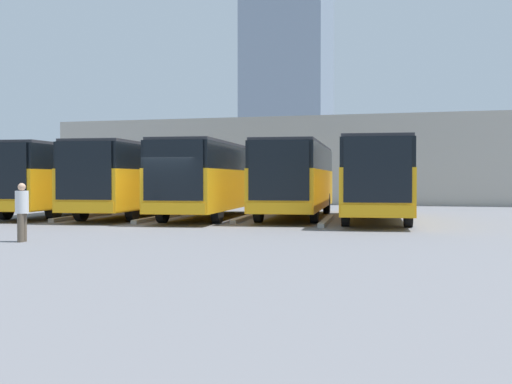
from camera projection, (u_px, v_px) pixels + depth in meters
name	position (u px, v px, depth m)	size (l,w,h in m)	color
ground_plane	(166.00, 226.00, 23.49)	(600.00, 600.00, 0.00)	slate
bus_0	(376.00, 177.00, 26.37)	(3.52, 11.31, 3.25)	orange
curb_divider_0	(326.00, 221.00, 25.30)	(0.24, 5.78, 0.15)	#9E9E99
bus_1	(296.00, 177.00, 28.39)	(3.52, 11.31, 3.25)	orange
curb_divider_1	(247.00, 217.00, 27.32)	(0.24, 5.78, 0.15)	#9E9E99
bus_2	(211.00, 177.00, 28.22)	(3.52, 11.31, 3.25)	orange
curb_divider_2	(158.00, 218.00, 27.16)	(0.24, 5.78, 0.15)	#9E9E99
bus_3	(137.00, 177.00, 29.18)	(3.52, 11.31, 3.25)	orange
curb_divider_3	(83.00, 216.00, 28.11)	(0.24, 5.78, 0.15)	#9E9E99
bus_4	(67.00, 177.00, 30.12)	(3.52, 11.31, 3.25)	orange
pedestrian	(22.00, 210.00, 17.60)	(0.43, 0.43, 1.62)	brown
station_building	(301.00, 162.00, 47.40)	(34.33, 12.48, 5.90)	#A8A399
office_tower	(288.00, 60.00, 173.21)	(21.71, 21.71, 68.54)	#7F8EA3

